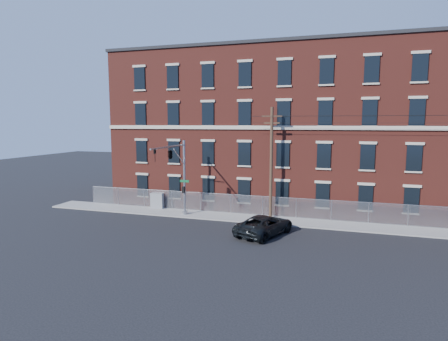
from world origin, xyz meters
TOP-DOWN VIEW (x-y plane):
  - ground at (0.00, 0.00)m, footprint 140.00×140.00m
  - sidewalk at (12.00, 5.00)m, footprint 65.00×3.00m
  - mill_building at (12.00, 13.93)m, footprint 55.30×14.32m
  - chain_link_fence at (12.00, 6.30)m, footprint 59.06×0.06m
  - traffic_signal_mast at (-6.00, 2.18)m, footprint 0.90×6.75m
  - utility_pole_near at (2.00, 5.60)m, footprint 1.80×0.28m
  - pickup_truck at (2.42, 0.63)m, footprint 4.46×6.18m
  - utility_cabinet at (-9.68, 6.00)m, footprint 1.32×0.77m

SIDE VIEW (x-z plane):
  - ground at x=0.00m, z-range 0.00..0.00m
  - sidewalk at x=12.00m, z-range 0.00..0.12m
  - pickup_truck at x=2.42m, z-range 0.00..1.56m
  - utility_cabinet at x=-9.68m, z-range 0.12..1.69m
  - chain_link_fence at x=12.00m, z-range 0.13..1.98m
  - utility_pole_near at x=2.00m, z-range 0.34..10.34m
  - traffic_signal_mast at x=-6.00m, z-range 1.89..8.89m
  - mill_building at x=12.00m, z-range 0.00..16.30m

